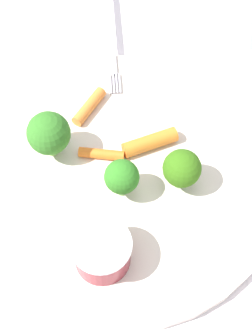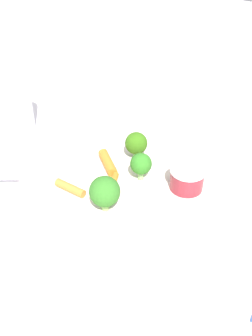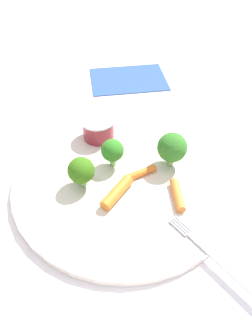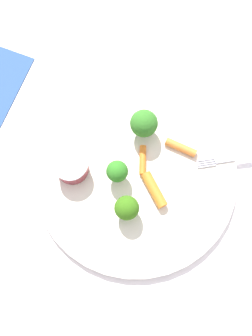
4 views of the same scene
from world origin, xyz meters
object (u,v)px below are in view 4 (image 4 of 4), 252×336
(carrot_stick_0, at_px, (181,147))
(carrot_stick_2, at_px, (154,190))
(plate, at_px, (135,175))
(carrot_stick_1, at_px, (141,159))
(broccoli_floret_0, at_px, (127,208))
(broccoli_floret_1, at_px, (144,124))
(broccoli_floret_2, at_px, (117,171))
(sauce_cup, at_px, (72,166))

(carrot_stick_0, xyz_separation_m, carrot_stick_2, (0.08, -0.01, 0.00))
(plate, distance_m, carrot_stick_1, 0.03)
(carrot_stick_1, height_order, carrot_stick_2, carrot_stick_2)
(broccoli_floret_0, height_order, broccoli_floret_1, broccoli_floret_1)
(carrot_stick_2, bearing_deg, plate, -105.52)
(broccoli_floret_0, relative_size, carrot_stick_2, 0.81)
(broccoli_floret_0, bearing_deg, carrot_stick_2, 154.77)
(carrot_stick_2, bearing_deg, broccoli_floret_1, -143.06)
(carrot_stick_2, bearing_deg, broccoli_floret_2, -84.91)
(plate, height_order, carrot_stick_1, carrot_stick_1)
(plate, distance_m, broccoli_floret_0, 0.07)
(carrot_stick_0, relative_size, carrot_stick_1, 1.10)
(sauce_cup, bearing_deg, carrot_stick_2, 102.64)
(carrot_stick_0, bearing_deg, broccoli_floret_0, -12.42)
(broccoli_floret_1, xyz_separation_m, carrot_stick_2, (0.08, 0.06, -0.02))
(broccoli_floret_2, distance_m, carrot_stick_1, 0.05)
(broccoli_floret_0, distance_m, carrot_stick_0, 0.13)
(plate, height_order, broccoli_floret_1, broccoli_floret_1)
(sauce_cup, bearing_deg, broccoli_floret_0, 79.86)
(plate, xyz_separation_m, sauce_cup, (0.04, -0.09, 0.02))
(broccoli_floret_1, relative_size, carrot_stick_2, 0.94)
(plate, relative_size, broccoli_floret_2, 7.01)
(broccoli_floret_1, distance_m, carrot_stick_0, 0.07)
(plate, xyz_separation_m, broccoli_floret_1, (-0.07, -0.02, 0.04))
(broccoli_floret_0, height_order, carrot_stick_0, broccoli_floret_0)
(plate, height_order, carrot_stick_0, carrot_stick_0)
(broccoli_floret_2, bearing_deg, sauce_cup, -70.83)
(sauce_cup, distance_m, broccoli_floret_1, 0.13)
(carrot_stick_1, relative_size, carrot_stick_2, 0.80)
(broccoli_floret_2, xyz_separation_m, carrot_stick_1, (-0.04, 0.02, -0.02))
(sauce_cup, xyz_separation_m, carrot_stick_2, (-0.03, 0.12, -0.01))
(broccoli_floret_0, xyz_separation_m, carrot_stick_1, (-0.08, -0.02, -0.02))
(sauce_cup, distance_m, broccoli_floret_0, 0.10)
(sauce_cup, xyz_separation_m, broccoli_floret_0, (0.02, 0.10, 0.01))
(broccoli_floret_0, xyz_separation_m, carrot_stick_2, (-0.05, 0.02, -0.02))
(carrot_stick_1, bearing_deg, broccoli_floret_2, -26.40)
(sauce_cup, bearing_deg, carrot_stick_0, 129.37)
(sauce_cup, xyz_separation_m, broccoli_floret_1, (-0.11, 0.07, 0.01))
(sauce_cup, height_order, broccoli_floret_0, broccoli_floret_0)
(broccoli_floret_0, bearing_deg, carrot_stick_1, -167.28)
(carrot_stick_0, relative_size, carrot_stick_2, 0.88)
(broccoli_floret_1, height_order, carrot_stick_2, broccoli_floret_1)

